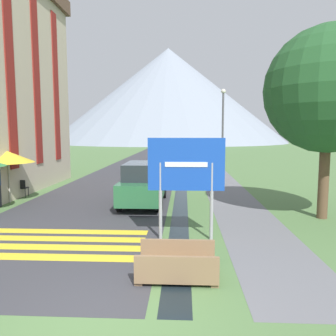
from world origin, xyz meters
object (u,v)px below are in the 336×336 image
Objects in this scene: parked_car_far at (164,162)px; streetlamp at (223,129)px; parked_car_near at (143,183)px; cafe_chair_far_right at (15,187)px; tree_by_path at (328,90)px; cafe_chair_far_left at (22,187)px; road_sign at (186,172)px; footbridge at (177,266)px; cafe_umbrella_middle_yellow at (8,157)px.

streetlamp is at bearing -46.50° from parked_car_far.
parked_car_near is 10.04m from parked_car_far.
cafe_chair_far_right is at bearing -126.07° from parked_car_far.
cafe_chair_far_right is 0.15× the size of streetlamp.
cafe_chair_far_left is at bearing 165.96° from tree_by_path.
road_sign reaches higher than parked_car_near.
streetlamp reaches higher than road_sign.
streetlamp reaches higher than footbridge.
streetlamp reaches higher than parked_car_far.
streetlamp is (2.45, 13.13, 3.09)m from footbridge.
parked_car_near is 6.36m from cafe_chair_far_right.
tree_by_path is at bearing -61.67° from parked_car_far.
cafe_chair_far_left is 0.37× the size of cafe_umbrella_middle_yellow.
footbridge is 10.57m from cafe_umbrella_middle_yellow.
road_sign reaches higher than footbridge.
tree_by_path is at bearing 27.93° from road_sign.
cafe_chair_far_left is (-6.24, -8.83, -0.40)m from parked_car_far.
road_sign is at bearing 85.34° from footbridge.
road_sign is at bearing -84.03° from parked_car_far.
cafe_umbrella_middle_yellow reaches higher than parked_car_far.
parked_car_far is at bearing 57.93° from cafe_umbrella_middle_yellow.
parked_car_near is at bearing -10.87° from cafe_chair_far_right.
tree_by_path reaches higher than parked_car_near.
cafe_chair_far_left is 1.00× the size of cafe_chair_far_right.
parked_car_near is 0.77× the size of streetlamp.
cafe_chair_far_right is 13.96m from tree_by_path.
streetlamp is at bearing 25.36° from cafe_chair_far_left.
tree_by_path reaches higher than road_sign.
road_sign is 1.29× the size of cafe_umbrella_middle_yellow.
cafe_umbrella_middle_yellow is at bearing -122.07° from parked_car_far.
cafe_chair_far_left is at bearing 168.61° from parked_car_near.
cafe_chair_far_left is 0.31m from cafe_chair_far_right.
cafe_chair_far_left and cafe_chair_far_right have the same top height.
parked_car_near is at bearing -123.83° from streetlamp.
footbridge is 0.39× the size of parked_car_far.
parked_car_far is 5.07× the size of cafe_chair_far_right.
tree_by_path is at bearing -16.34° from parked_car_near.
road_sign is at bearing -31.01° from cafe_umbrella_middle_yellow.
parked_car_near is 6.08m from cafe_umbrella_middle_yellow.
parked_car_near is (-1.80, 4.60, -1.06)m from road_sign.
streetlamp is 0.84× the size of tree_by_path.
cafe_umbrella_middle_yellow is at bearing -75.63° from cafe_chair_far_right.
footbridge is 0.25× the size of tree_by_path.
footbridge is 0.39× the size of parked_car_near.
tree_by_path reaches higher than cafe_chair_far_left.
cafe_chair_far_right is (-6.25, 1.08, -0.40)m from parked_car_near.
footbridge is 2.00× the size of cafe_chair_far_right.
cafe_chair_far_right is at bearing 133.87° from footbridge.
parked_car_far reaches higher than footbridge.
parked_car_far is 1.89× the size of cafe_umbrella_middle_yellow.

